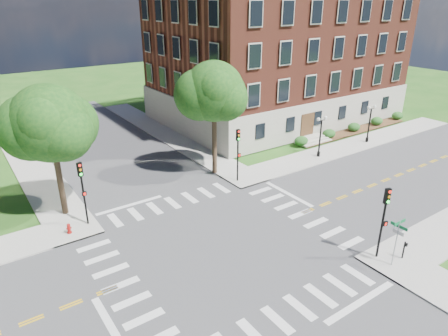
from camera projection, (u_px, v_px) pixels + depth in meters
ground at (223, 245)px, 26.79m from camera, size 160.00×160.00×0.00m
road_ew at (223, 245)px, 26.78m from camera, size 90.00×12.00×0.01m
road_ns at (223, 245)px, 26.78m from camera, size 12.00×90.00×0.01m
sidewalk_ne at (256, 139)px, 46.43m from camera, size 34.00×34.00×0.12m
crosswalk_east at (300, 214)px, 30.57m from camera, size 2.20×10.20×0.02m
stop_bar_east at (289, 194)px, 33.67m from camera, size 0.40×5.50×0.00m
main_building at (278, 55)px, 52.70m from camera, size 30.60×22.40×16.50m
shrub_row at (353, 132)px, 49.11m from camera, size 18.00×2.00×1.30m
tree_c at (50, 123)px, 27.74m from camera, size 5.53×5.53×9.89m
tree_d at (214, 92)px, 34.60m from camera, size 5.31×5.31×10.32m
traffic_signal_se at (384, 214)px, 24.17m from camera, size 0.37×0.44×4.80m
traffic_signal_ne at (238, 149)px, 34.68m from camera, size 0.33×0.37×4.80m
traffic_signal_nw at (82, 186)px, 27.86m from camera, size 0.37×0.43×4.80m
twin_lamp_west at (320, 134)px, 40.42m from camera, size 1.36×0.36×4.23m
twin_lamp_east at (370, 121)px, 44.61m from camera, size 1.36×0.36×4.23m
street_sign_pole at (398, 234)px, 23.73m from camera, size 1.10×1.10×3.10m
push_button_post at (404, 249)px, 24.94m from camera, size 0.14×0.21×1.20m
fire_hydrant at (69, 229)px, 27.77m from camera, size 0.35×0.35×0.75m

